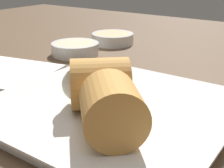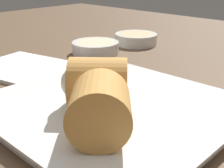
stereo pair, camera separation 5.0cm
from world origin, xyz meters
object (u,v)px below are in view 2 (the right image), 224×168
Objects in this scene: napkin at (23,68)px; dipping_bowl_far at (136,38)px; serving_plate at (112,108)px; dipping_bowl_near at (95,47)px.

dipping_bowl_far is at bearing 84.92° from napkin.
serving_plate is 22.81cm from napkin.
napkin is (-22.74, 1.74, -0.46)cm from serving_plate.
serving_plate is at bearing -55.02° from dipping_bowl_far.
serving_plate is 35.44cm from dipping_bowl_far.
serving_plate is at bearing -39.32° from dipping_bowl_near.
dipping_bowl_near is 15.72cm from napkin.
dipping_bowl_near is at bearing 140.68° from serving_plate.
napkin is (-1.56, -15.61, -0.99)cm from dipping_bowl_near.
dipping_bowl_near is (-21.18, 17.34, 0.53)cm from serving_plate.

